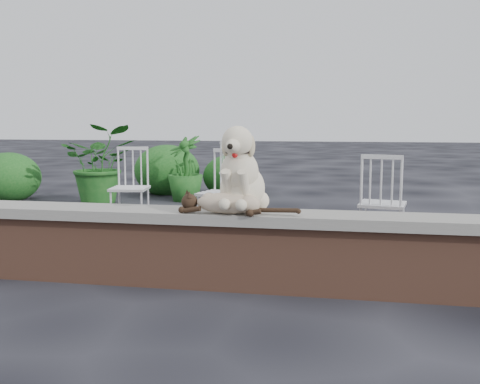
% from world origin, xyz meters
% --- Properties ---
extents(ground, '(60.00, 60.00, 0.00)m').
position_xyz_m(ground, '(0.00, 0.00, 0.00)').
color(ground, black).
rests_on(ground, ground).
extents(brick_wall, '(6.00, 0.30, 0.50)m').
position_xyz_m(brick_wall, '(0.00, 0.00, 0.25)').
color(brick_wall, brown).
rests_on(brick_wall, ground).
extents(capstone, '(6.20, 0.40, 0.08)m').
position_xyz_m(capstone, '(0.00, 0.00, 0.54)').
color(capstone, slate).
rests_on(capstone, brick_wall).
extents(dog, '(0.48, 0.60, 0.65)m').
position_xyz_m(dog, '(0.46, 0.04, 0.90)').
color(dog, beige).
rests_on(dog, capstone).
extents(cat, '(1.06, 0.36, 0.18)m').
position_xyz_m(cat, '(0.38, -0.11, 0.67)').
color(cat, tan).
rests_on(cat, capstone).
extents(chair_b, '(0.70, 0.70, 0.94)m').
position_xyz_m(chair_b, '(-0.12, 1.88, 0.47)').
color(chair_b, white).
rests_on(chair_b, ground).
extents(chair_a, '(0.63, 0.63, 0.94)m').
position_xyz_m(chair_a, '(-1.29, 2.13, 0.47)').
color(chair_a, white).
rests_on(chair_a, ground).
extents(chair_c, '(0.65, 0.65, 0.94)m').
position_xyz_m(chair_c, '(1.59, 1.42, 0.47)').
color(chair_c, white).
rests_on(chair_c, ground).
extents(chair_e, '(0.65, 0.65, 0.94)m').
position_xyz_m(chair_e, '(-0.42, 4.39, 0.47)').
color(chair_e, white).
rests_on(chair_e, ground).
extents(potted_plant_a, '(1.35, 1.27, 1.21)m').
position_xyz_m(potted_plant_a, '(-2.41, 3.76, 0.60)').
color(potted_plant_a, '#17511A').
rests_on(potted_plant_a, ground).
extents(potted_plant_b, '(0.81, 0.81, 1.03)m').
position_xyz_m(potted_plant_b, '(-1.21, 4.23, 0.51)').
color(potted_plant_b, '#17511A').
rests_on(potted_plant_b, ground).
extents(shrubbery, '(4.34, 2.11, 0.90)m').
position_xyz_m(shrubbery, '(-2.21, 4.62, 0.37)').
color(shrubbery, '#17511A').
rests_on(shrubbery, ground).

